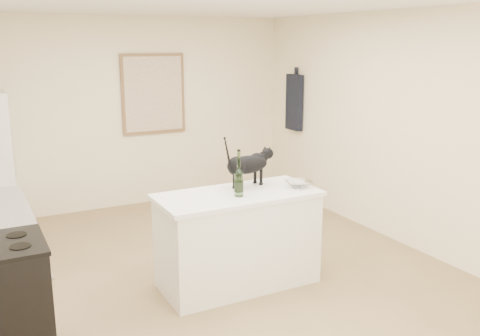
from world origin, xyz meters
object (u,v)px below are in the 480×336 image
stove (3,307)px  wine_bottle (239,176)px  black_cat (247,167)px  glass_bowl (299,184)px

stove → wine_bottle: 2.13m
black_cat → wine_bottle: 0.33m
stove → black_cat: 2.38m
stove → glass_bowl: glass_bowl is taller
stove → glass_bowl: (2.66, 0.30, 0.48)m
glass_bowl → stove: bearing=-173.5°
black_cat → glass_bowl: (0.43, -0.25, -0.16)m
black_cat → wine_bottle: size_ratio=1.47×
stove → wine_bottle: bearing=8.6°
stove → black_cat: bearing=13.8°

